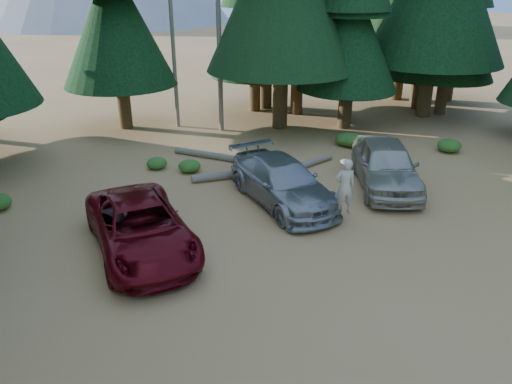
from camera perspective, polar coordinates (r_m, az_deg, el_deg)
The scene contains 17 objects.
ground at distance 13.95m, azimuth 9.92°, elevation -9.56°, with size 160.00×160.00×0.00m, color #A27245.
forest_belt_north at distance 26.82m, azimuth -5.90°, elevation 7.18°, with size 36.00×7.00×22.00m, color black, non-canonical shape.
snag_front at distance 25.49m, azimuth -4.34°, elevation 20.12°, with size 0.24×0.24×12.00m, color #656151.
snag_back at distance 26.57m, azimuth -9.57°, elevation 17.85°, with size 0.20×0.20×10.00m, color #656151.
red_pickup at distance 14.97m, azimuth -13.06°, elevation -3.97°, with size 2.55×5.54×1.54m, color #620810.
silver_minivan_center at distance 17.73m, azimuth 3.03°, elevation 1.16°, with size 2.19×5.38×1.56m, color #919498.
silver_minivan_right at distance 19.63m, azimuth 14.63°, elevation 3.03°, with size 2.11×5.24×1.79m, color #B1AC9D.
frisbee_player at distance 16.19m, azimuth 10.13°, elevation 0.67°, with size 0.75×0.56×1.86m.
log_left at distance 20.21m, azimuth -1.19°, elevation 2.19°, with size 0.32×0.32×4.42m, color #656151.
log_mid at distance 22.39m, azimuth -5.45°, elevation 4.22°, with size 0.28×0.28×3.42m, color #656151.
log_right at distance 20.80m, azimuth 4.38°, elevation 2.72°, with size 0.29×0.29×4.46m, color #656151.
shrub_left at distance 21.47m, azimuth -11.28°, elevation 3.26°, with size 0.86×0.86×0.47m, color #2D5C1B.
shrub_center_left at distance 20.88m, azimuth -7.61°, elevation 2.97°, with size 0.91×0.91×0.50m, color #2D5C1B.
shrub_center_right at distance 20.27m, azimuth 2.21°, elevation 2.55°, with size 0.95×0.95×0.52m, color #2D5C1B.
shrub_right at distance 24.19m, azimuth 11.18°, elevation 5.80°, with size 1.15×1.15×0.63m, color #2D5C1B.
shrub_far_right at distance 24.35m, azimuth 10.38°, elevation 5.96°, with size 1.11×1.11×0.61m, color #2D5C1B.
shrub_edge_east at distance 24.74m, azimuth 21.21°, elevation 4.98°, with size 1.09×1.09×0.60m, color #2D5C1B.
Camera 1 is at (-6.14, -9.98, 7.57)m, focal length 35.00 mm.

